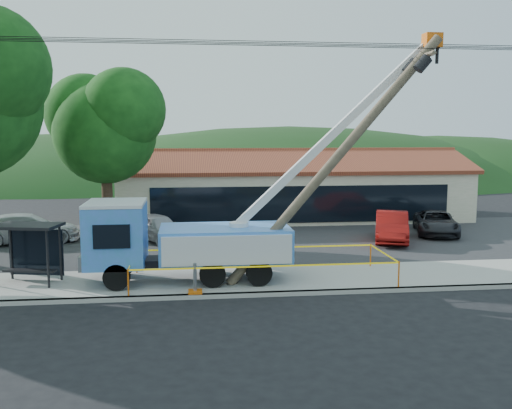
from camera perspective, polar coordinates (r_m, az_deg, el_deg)
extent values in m
plane|color=black|center=(18.37, 2.28, -10.98)|extent=(120.00, 120.00, 0.00)
cube|color=#A7A49C|center=(20.33, 1.35, -8.94)|extent=(60.00, 0.25, 0.15)
cube|color=#A7A49C|center=(22.14, 0.65, -7.57)|extent=(60.00, 4.00, 0.15)
cube|color=#28282B|center=(29.90, -1.33, -3.69)|extent=(60.00, 12.00, 0.10)
cube|color=#C0B998|center=(38.04, 3.52, 1.19)|extent=(22.00, 8.00, 3.40)
cube|color=black|center=(34.16, 4.72, 0.01)|extent=(18.04, 0.08, 2.21)
cube|color=maroon|center=(35.91, 4.12, 4.34)|extent=(22.50, 4.53, 1.52)
cube|color=maroon|center=(39.84, 3.03, 4.64)|extent=(22.50, 4.53, 1.52)
cube|color=maroon|center=(37.85, 3.56, 5.48)|extent=(22.50, 0.30, 0.25)
cylinder|color=#332316|center=(30.73, -14.63, 0.22)|extent=(0.56, 0.56, 4.18)
sphere|color=#103C10|center=(30.51, -14.85, 6.97)|extent=(5.25, 5.25, 5.25)
sphere|color=#103C10|center=(31.38, -16.65, 8.64)|extent=(4.20, 4.20, 4.20)
sphere|color=#103C10|center=(29.71, -13.08, 9.22)|extent=(4.20, 4.20, 4.20)
ellipsoid|color=#183513|center=(73.47, -16.34, 2.54)|extent=(78.40, 56.00, 28.00)
ellipsoid|color=#183513|center=(73.56, 3.26, 2.83)|extent=(89.60, 64.00, 32.00)
ellipsoid|color=#183513|center=(79.51, 17.62, 2.84)|extent=(72.80, 52.00, 26.00)
cylinder|color=black|center=(20.72, 1.02, 15.62)|extent=(60.00, 0.02, 0.02)
cylinder|color=black|center=(21.23, 0.83, 15.75)|extent=(60.00, 0.02, 0.02)
cylinder|color=black|center=(21.73, 0.65, 15.87)|extent=(60.00, 0.02, 0.02)
cylinder|color=black|center=(22.14, 0.51, 16.02)|extent=(60.00, 0.02, 0.02)
cylinder|color=black|center=(20.97, -13.76, -7.05)|extent=(0.96, 0.32, 0.96)
cylinder|color=black|center=(23.13, -13.10, -5.68)|extent=(0.96, 0.32, 0.96)
cylinder|color=black|center=(20.83, -4.37, -6.95)|extent=(0.96, 0.32, 0.96)
cylinder|color=black|center=(22.99, -4.61, -5.58)|extent=(0.96, 0.32, 0.96)
cylinder|color=black|center=(20.96, 0.31, -6.84)|extent=(0.96, 0.32, 0.96)
cylinder|color=black|center=(23.12, -0.37, -5.49)|extent=(0.96, 0.32, 0.96)
cube|color=black|center=(21.83, -6.18, -5.59)|extent=(7.01, 1.06, 0.27)
cube|color=#3688C1|center=(21.79, -13.80, -2.93)|extent=(2.13, 2.55, 2.23)
cube|color=silver|center=(21.62, -13.89, 0.12)|extent=(2.13, 2.55, 0.13)
cube|color=black|center=(21.91, -16.43, -2.54)|extent=(0.09, 1.91, 0.96)
cube|color=gray|center=(22.12, -16.61, -5.12)|extent=(0.16, 2.44, 0.53)
cube|color=#3688C1|center=(21.74, -3.12, -3.89)|extent=(4.89, 2.55, 1.28)
cylinder|color=silver|center=(21.69, -1.72, -2.62)|extent=(0.74, 0.74, 0.64)
cube|color=silver|center=(21.99, 7.84, 7.14)|extent=(7.51, 0.30, 7.09)
cube|color=gray|center=(22.07, 8.66, 7.81)|extent=(4.51, 0.19, 4.26)
cube|color=#DF5D0C|center=(23.23, 17.21, 15.40)|extent=(0.64, 0.53, 0.53)
cube|color=#DF5D0C|center=(20.26, -6.10, -8.66)|extent=(0.48, 0.48, 0.09)
cube|color=#DF5D0C|center=(23.93, 0.46, -6.12)|extent=(0.48, 0.48, 0.09)
cylinder|color=#4E4132|center=(21.24, 7.75, 4.25)|extent=(7.99, 0.36, 9.24)
cube|color=#4E4132|center=(22.42, 16.32, 13.99)|extent=(0.19, 2.00, 0.19)
cylinder|color=black|center=(22.81, 15.21, 13.07)|extent=(0.66, 0.40, 0.68)
cylinder|color=black|center=(21.79, 16.32, 13.31)|extent=(0.66, 0.40, 0.68)
cylinder|color=black|center=(21.92, -20.10, -5.15)|extent=(0.11, 0.11, 2.14)
cylinder|color=black|center=(23.73, -23.29, -4.37)|extent=(0.11, 0.11, 2.14)
cylinder|color=black|center=(22.86, -18.96, -4.59)|extent=(0.11, 0.11, 2.14)
cube|color=black|center=(22.62, -21.90, -1.99)|extent=(2.56, 1.87, 0.11)
cube|color=black|center=(23.32, -21.12, -4.46)|extent=(2.10, 0.49, 1.78)
cube|color=black|center=(22.94, -21.69, -6.16)|extent=(1.99, 0.75, 0.07)
cylinder|color=#DF5D0C|center=(20.20, -12.66, -7.59)|extent=(0.06, 0.06, 0.95)
cylinder|color=#DF5D0C|center=(21.46, 14.09, -6.76)|extent=(0.06, 0.06, 0.95)
cylinder|color=#DF5D0C|center=(24.43, 11.38, -4.96)|extent=(0.06, 0.06, 0.95)
cylinder|color=#DF5D0C|center=(23.34, -11.85, -5.55)|extent=(0.06, 0.06, 0.95)
cube|color=yellow|center=(20.17, 1.14, -6.18)|extent=(9.64, 0.01, 0.06)
cube|color=yellow|center=(22.84, 12.68, -4.75)|extent=(0.01, 3.24, 0.06)
cube|color=yellow|center=(23.31, 0.04, -4.33)|extent=(9.64, 0.01, 0.06)
cube|color=yellow|center=(21.67, -12.26, -5.40)|extent=(0.01, 3.24, 0.06)
imported|color=#9E9FA5|center=(30.26, -9.84, -3.76)|extent=(3.80, 4.36, 1.42)
imported|color=maroon|center=(30.57, 13.38, -3.74)|extent=(3.03, 4.88, 1.52)
imported|color=silver|center=(31.56, -21.83, -3.73)|extent=(5.46, 3.13, 1.49)
imported|color=black|center=(33.25, 17.51, -3.00)|extent=(3.40, 5.07, 1.29)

